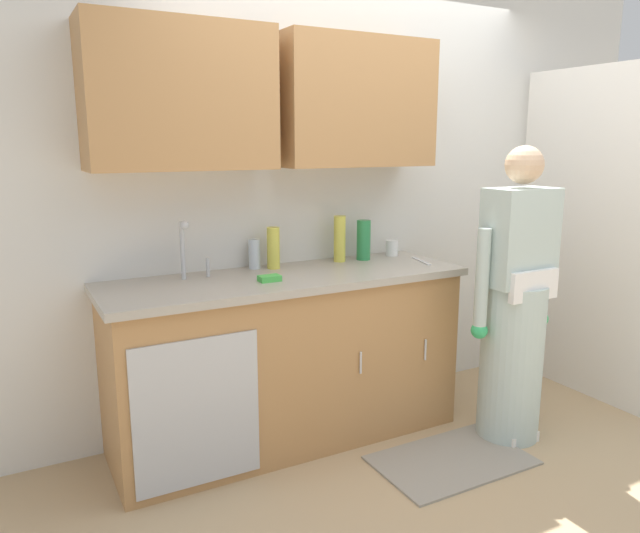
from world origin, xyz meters
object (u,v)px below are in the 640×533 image
object	(u,v)px
bottle_cleaner_spray	(254,254)
bottle_water_tall	(340,239)
knife_on_counter	(421,261)
bottle_dish_liquid	(273,248)
sponge	(269,278)
cup_by_sink	(392,248)
person_at_sink	(514,318)
sink	(200,287)
bottle_soap	(364,240)

from	to	relation	value
bottle_cleaner_spray	bottle_water_tall	bearing A→B (deg)	-5.40
bottle_cleaner_spray	knife_on_counter	size ratio (longest dim) A/B	0.69
bottle_dish_liquid	sponge	distance (m)	0.33
cup_by_sink	person_at_sink	bearing A→B (deg)	-69.05
sink	person_at_sink	distance (m)	1.70
knife_on_counter	cup_by_sink	bearing A→B (deg)	25.41
sink	person_at_sink	bearing A→B (deg)	-19.96
cup_by_sink	bottle_soap	bearing A→B (deg)	-173.25
bottle_dish_liquid	knife_on_counter	bearing A→B (deg)	-15.05
bottle_water_tall	knife_on_counter	world-z (taller)	bottle_water_tall
bottle_dish_liquid	sponge	bearing A→B (deg)	-117.71
person_at_sink	cup_by_sink	distance (m)	0.86
knife_on_counter	bottle_soap	bearing A→B (deg)	66.73
bottle_cleaner_spray	bottle_soap	bearing A→B (deg)	-5.72
person_at_sink	sponge	bearing A→B (deg)	159.40
sink	sponge	distance (m)	0.35
cup_by_sink	bottle_water_tall	bearing A→B (deg)	-178.74
cup_by_sink	knife_on_counter	world-z (taller)	cup_by_sink
bottle_cleaner_spray	bottle_water_tall	distance (m)	0.53
cup_by_sink	sponge	xyz separation A→B (m)	(-0.96, -0.29, -0.03)
bottle_dish_liquid	cup_by_sink	size ratio (longest dim) A/B	2.42
bottle_cleaner_spray	cup_by_sink	world-z (taller)	bottle_cleaner_spray
sink	cup_by_sink	bearing A→B (deg)	8.08
knife_on_counter	sponge	distance (m)	1.01
bottle_cleaner_spray	bottle_dish_liquid	size ratio (longest dim) A/B	0.71
bottle_water_tall	sink	bearing A→B (deg)	-169.10
bottle_dish_liquid	bottle_soap	distance (m)	0.58
person_at_sink	bottle_water_tall	bearing A→B (deg)	131.90
bottle_soap	bottle_cleaner_spray	bearing A→B (deg)	174.28
person_at_sink	bottle_cleaner_spray	world-z (taller)	person_at_sink
sink	cup_by_sink	size ratio (longest dim) A/B	5.21
bottle_cleaner_spray	bottle_soap	xyz separation A→B (m)	(0.68, -0.07, 0.04)
bottle_soap	knife_on_counter	xyz separation A→B (m)	(0.27, -0.21, -0.12)
sink	bottle_cleaner_spray	xyz separation A→B (m)	(0.39, 0.22, 0.10)
bottle_soap	sponge	distance (m)	0.78
person_at_sink	sponge	world-z (taller)	person_at_sink
bottle_soap	cup_by_sink	xyz separation A→B (m)	(0.23, 0.03, -0.07)
bottle_cleaner_spray	bottle_dish_liquid	world-z (taller)	bottle_dish_liquid
bottle_cleaner_spray	sponge	world-z (taller)	bottle_cleaner_spray
bottle_dish_liquid	sink	bearing A→B (deg)	-159.90
bottle_cleaner_spray	bottle_water_tall	xyz separation A→B (m)	(0.52, -0.05, 0.05)
bottle_water_tall	bottle_dish_liquid	world-z (taller)	bottle_water_tall
person_at_sink	knife_on_counter	xyz separation A→B (m)	(-0.24, 0.52, 0.25)
bottle_cleaner_spray	cup_by_sink	xyz separation A→B (m)	(0.90, -0.04, -0.03)
bottle_dish_liquid	sponge	xyz separation A→B (m)	(-0.15, -0.28, -0.10)
sink	bottle_water_tall	distance (m)	0.94
person_at_sink	bottle_cleaner_spray	size ratio (longest dim) A/B	9.76
bottle_water_tall	bottle_dish_liquid	xyz separation A→B (m)	(-0.43, 0.00, -0.02)
sink	bottle_cleaner_spray	world-z (taller)	sink
bottle_water_tall	cup_by_sink	bearing A→B (deg)	1.26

